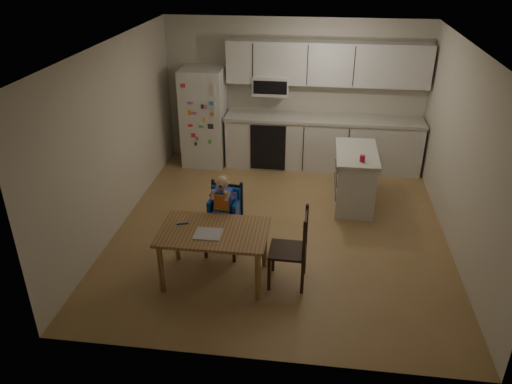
{
  "coord_description": "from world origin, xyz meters",
  "views": [
    {
      "loc": [
        0.45,
        -6.04,
        3.63
      ],
      "look_at": [
        -0.26,
        -0.68,
        0.88
      ],
      "focal_mm": 35.0,
      "sensor_mm": 36.0,
      "label": 1
    }
  ],
  "objects": [
    {
      "name": "room",
      "position": [
        0.0,
        0.48,
        1.25
      ],
      "size": [
        4.52,
        5.01,
        2.51
      ],
      "color": "olive",
      "rests_on": "ground"
    },
    {
      "name": "refrigerator",
      "position": [
        -1.55,
        2.15,
        0.85
      ],
      "size": [
        0.72,
        0.7,
        1.7
      ],
      "primitive_type": "cube",
      "color": "silver",
      "rests_on": "ground"
    },
    {
      "name": "kitchen_run",
      "position": [
        0.5,
        2.24,
        0.88
      ],
      "size": [
        3.37,
        0.62,
        2.15
      ],
      "color": "silver",
      "rests_on": "ground"
    },
    {
      "name": "kitchen_island",
      "position": [
        1.03,
        0.87,
        0.43
      ],
      "size": [
        0.6,
        1.15,
        0.85
      ],
      "color": "silver",
      "rests_on": "ground"
    },
    {
      "name": "red_cup",
      "position": [
        1.08,
        0.51,
        0.9
      ],
      "size": [
        0.08,
        0.08,
        0.09
      ],
      "primitive_type": "cylinder",
      "color": "red",
      "rests_on": "kitchen_island"
    },
    {
      "name": "dining_table",
      "position": [
        -0.67,
        -1.28,
        0.58
      ],
      "size": [
        1.24,
        0.8,
        0.67
      ],
      "color": "brown",
      "rests_on": "ground"
    },
    {
      "name": "napkin",
      "position": [
        -0.71,
        -1.37,
        0.67
      ],
      "size": [
        0.3,
        0.26,
        0.01
      ],
      "primitive_type": "cube",
      "color": "#A8A8AC",
      "rests_on": "dining_table"
    },
    {
      "name": "toddler_spoon",
      "position": [
        -1.07,
        -1.19,
        0.67
      ],
      "size": [
        0.12,
        0.06,
        0.02
      ],
      "primitive_type": "cylinder",
      "rotation": [
        0.0,
        1.57,
        0.35
      ],
      "color": "#0C44B8",
      "rests_on": "dining_table"
    },
    {
      "name": "chair_booster",
      "position": [
        -0.66,
        -0.66,
        0.66
      ],
      "size": [
        0.45,
        0.45,
        1.09
      ],
      "rotation": [
        0.0,
        0.0,
        -0.11
      ],
      "color": "black",
      "rests_on": "ground"
    },
    {
      "name": "chair_side",
      "position": [
        0.28,
        -1.23,
        0.54
      ],
      "size": [
        0.43,
        0.43,
        0.95
      ],
      "rotation": [
        0.0,
        0.0,
        -1.59
      ],
      "color": "black",
      "rests_on": "ground"
    }
  ]
}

